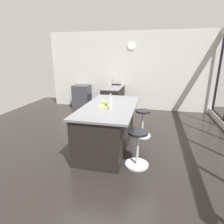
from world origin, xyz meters
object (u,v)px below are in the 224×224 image
Objects in this scene: oven_range at (82,96)px; apple_green at (106,104)px; stool_by_window at (142,124)px; water_bottle at (111,103)px; cutting_board at (105,106)px; stool_middle at (137,150)px; apple_yellow at (103,102)px; kitchen_island at (108,126)px.

apple_green is at bearing 30.34° from oven_range.
stool_by_window is 2.19× the size of water_bottle.
stool_by_window is 1.24m from cutting_board.
stool_middle is 1.05m from water_bottle.
stool_middle is (1.35, 0.00, 0.00)m from stool_by_window.
stool_by_window is at bearing 136.00° from apple_green.
stool_middle is at bearing 49.82° from apple_yellow.
stool_by_window is 1.26m from apple_green.
kitchen_island is 23.82× the size of apple_green.
stool_middle is at bearing 51.70° from apple_green.
apple_yellow is 0.39m from water_bottle.
apple_green is (2.98, 1.74, 0.57)m from oven_range.
stool_by_window is 7.95× the size of apple_yellow.
water_bottle is (0.30, 0.25, 0.06)m from apple_yellow.
cutting_board is 4.03× the size of apple_green.
stool_middle is at bearing 0.00° from stool_by_window.
kitchen_island is 0.48m from cutting_board.
stool_by_window is at bearing 146.85° from water_bottle.
stool_middle is (3.56, 2.48, -0.12)m from oven_range.
kitchen_island reaches higher than oven_range.
kitchen_island is at bearing -47.28° from stool_by_window.
kitchen_island is (2.89, 1.75, 0.03)m from oven_range.
apple_yellow is 0.28× the size of water_bottle.
stool_by_window is (-0.67, 0.73, -0.15)m from kitchen_island.
stool_by_window is at bearing 126.47° from apple_yellow.
kitchen_island is 24.74× the size of apple_yellow.
kitchen_island is 0.55m from apple_yellow.
apple_yellow reaches higher than cutting_board.
stool_middle is 2.19× the size of water_bottle.
cutting_board is at bearing -37.89° from kitchen_island.
oven_range is 9.89× the size of apple_green.
apple_yellow is (-0.14, -0.11, -0.00)m from apple_green.
water_bottle is at bearing -33.15° from stool_by_window.
apple_yellow is (2.84, 1.63, 0.56)m from oven_range.
cutting_board is at bearing 30.02° from oven_range.
apple_yellow reaches higher than oven_range.
cutting_board is at bearing -128.21° from stool_middle.
cutting_board is (2.95, 1.70, 0.51)m from oven_range.
water_bottle is at bearing -124.95° from stool_middle.
cutting_board is (-0.61, -0.78, 0.63)m from stool_middle.
kitchen_island is 1.00m from stool_middle.
water_bottle is at bearing 42.41° from cutting_board.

